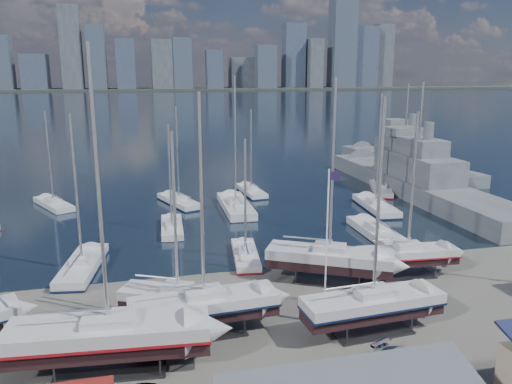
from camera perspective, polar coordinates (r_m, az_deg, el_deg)
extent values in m
plane|color=#605E59|center=(37.83, 1.97, -14.50)|extent=(1400.00, 1400.00, 0.00)
cube|color=#19243B|center=(342.80, -12.31, 9.99)|extent=(1400.00, 600.00, 0.40)
cube|color=#2D332D|center=(602.51, -13.05, 11.36)|extent=(1400.00, 80.00, 2.20)
cube|color=#3D4756|center=(609.31, -27.01, 13.05)|extent=(19.55, 21.83, 55.97)
cube|color=#475166|center=(609.41, -23.91, 12.46)|extent=(26.03, 30.49, 37.14)
cube|color=#595E66|center=(593.08, -20.38, 15.21)|extent=(21.60, 16.58, 87.63)
cube|color=#3D4756|center=(591.99, -17.75, 14.44)|extent=(19.42, 28.42, 67.60)
cube|color=#475166|center=(593.95, -14.68, 13.97)|extent=(20.24, 23.80, 54.09)
cube|color=#595E66|center=(591.69, -10.61, 14.17)|extent=(24.62, 19.72, 54.00)
cube|color=#3D4756|center=(591.63, -8.42, 14.34)|extent=(20.75, 17.93, 55.97)
cube|color=#475166|center=(594.47, -4.78, 13.81)|extent=(18.36, 16.25, 43.03)
cube|color=#595E66|center=(619.65, -1.66, 13.48)|extent=(28.49, 22.03, 35.69)
cube|color=#3D4756|center=(608.32, 1.11, 14.12)|extent=(23.34, 17.87, 49.11)
cube|color=#475166|center=(633.93, 4.32, 15.27)|extent=(25.35, 19.79, 75.95)
cube|color=#595E66|center=(635.11, 6.57, 14.39)|extent=(17.00, 27.45, 57.67)
cube|color=#3D4756|center=(649.64, 9.84, 16.40)|extent=(29.28, 24.05, 106.04)
cube|color=#475166|center=(670.67, 12.05, 14.85)|extent=(30.82, 28.37, 74.41)
cube|color=#595E66|center=(685.64, 14.32, 14.82)|extent=(21.74, 17.03, 77.48)
cube|color=#2D2D33|center=(33.65, -16.17, -18.73)|extent=(6.85, 3.61, 0.16)
cube|color=black|center=(32.84, -16.36, -16.35)|extent=(12.22, 3.93, 0.96)
cube|color=#B8B9BD|center=(32.39, -16.47, -14.87)|extent=(12.27, 4.43, 0.96)
cube|color=maroon|center=(32.59, -16.42, -15.55)|extent=(12.39, 4.47, 0.19)
cube|color=#B8B9BD|center=(32.06, -16.56, -13.71)|extent=(3.17, 2.28, 0.50)
cylinder|color=#B2B2B7|center=(29.42, -17.56, 0.10)|extent=(0.22, 0.22, 16.22)
cube|color=#2D2D33|center=(37.89, -8.80, -14.48)|extent=(5.11, 3.97, 0.16)
cube|color=black|center=(37.23, -8.88, -12.49)|extent=(8.46, 5.55, 0.68)
cube|color=#B8B9BD|center=(36.95, -8.92, -11.55)|extent=(8.62, 5.87, 0.68)
cube|color=#B8B9BD|center=(36.70, -8.95, -10.71)|extent=(2.52, 2.21, 0.50)
cylinder|color=#B2B2B7|center=(34.86, -9.27, -2.49)|extent=(0.22, 0.22, 11.41)
cube|color=#2D2D33|center=(36.34, -5.86, -15.67)|extent=(5.78, 2.95, 0.16)
cube|color=black|center=(35.62, -5.92, -13.52)|extent=(10.35, 3.12, 0.82)
cube|color=#B8B9BD|center=(35.27, -5.95, -12.33)|extent=(10.38, 3.55, 0.82)
cube|color=#0B183A|center=(35.43, -5.94, -12.88)|extent=(10.48, 3.58, 0.16)
cube|color=#B8B9BD|center=(34.99, -5.98, -11.36)|extent=(2.66, 1.89, 0.50)
cylinder|color=#B2B2B7|center=(32.79, -6.26, -0.74)|extent=(0.22, 0.22, 13.78)
cube|color=#2D2D33|center=(44.63, 8.30, -10.02)|extent=(6.49, 5.23, 0.16)
cube|color=black|center=(44.04, 8.36, -8.17)|extent=(10.65, 7.44, 0.86)
cube|color=#B8B9BD|center=(43.74, 8.40, -7.12)|extent=(10.86, 7.84, 0.86)
cube|color=#B8B9BD|center=(43.51, 8.43, -6.28)|extent=(3.23, 2.88, 0.50)
cylinder|color=#B2B2B7|center=(41.71, 8.76, 2.83)|extent=(0.22, 0.22, 14.51)
cube|color=#2D2D33|center=(37.25, 13.03, -15.19)|extent=(5.67, 2.89, 0.16)
cube|color=black|center=(36.56, 13.15, -13.09)|extent=(10.15, 3.06, 0.80)
cube|color=#B8B9BD|center=(36.22, 13.22, -11.96)|extent=(10.18, 3.48, 0.80)
cube|color=#0B183A|center=(36.37, 13.19, -12.48)|extent=(10.28, 3.51, 0.16)
cube|color=#B8B9BD|center=(35.95, 13.28, -11.02)|extent=(2.61, 1.85, 0.50)
cylinder|color=#B2B2B7|center=(33.84, 13.86, -0.90)|extent=(0.22, 0.22, 13.52)
cube|color=#2D2D33|center=(47.41, 16.78, -9.04)|extent=(5.05, 2.61, 0.16)
cube|color=black|center=(46.89, 16.90, -7.37)|extent=(9.03, 2.80, 0.71)
cube|color=#B8B9BD|center=(46.65, 16.96, -6.55)|extent=(9.06, 3.17, 0.71)
cube|color=maroon|center=(46.76, 16.93, -6.93)|extent=(9.15, 3.20, 0.14)
cube|color=#B8B9BD|center=(46.45, 17.01, -5.85)|extent=(2.33, 1.66, 0.50)
cylinder|color=#B2B2B7|center=(44.96, 17.50, 1.11)|extent=(0.22, 0.22, 12.01)
cube|color=black|center=(73.40, -22.08, -1.81)|extent=(6.06, 8.99, 0.72)
cube|color=#B8B9BD|center=(73.22, -22.13, -1.27)|extent=(6.40, 9.17, 0.72)
cube|color=#B8B9BD|center=(73.08, -22.17, -0.80)|extent=(2.38, 2.70, 0.50)
cylinder|color=#B2B2B7|center=(71.99, -22.58, 3.71)|extent=(0.22, 0.22, 12.18)
cube|color=black|center=(49.30, -19.15, -8.78)|extent=(3.82, 10.20, 0.80)
cube|color=#B8B9BD|center=(49.01, -19.22, -7.92)|extent=(4.24, 10.27, 0.80)
cube|color=#0B183A|center=(49.14, -19.19, -8.32)|extent=(4.28, 10.37, 0.16)
cube|color=#B8B9BD|center=(48.79, -19.28, -7.21)|extent=(2.03, 2.71, 0.50)
cylinder|color=#B2B2B7|center=(47.01, -19.88, 0.22)|extent=(0.22, 0.22, 13.45)
cube|color=black|center=(58.77, -9.56, -4.60)|extent=(2.51, 8.63, 0.68)
cube|color=#B8B9BD|center=(58.57, -9.58, -3.96)|extent=(2.86, 8.65, 0.68)
cube|color=#B8B9BD|center=(58.40, -9.60, -3.41)|extent=(1.55, 2.21, 0.50)
cylinder|color=#B2B2B7|center=(57.08, -9.81, 1.90)|extent=(0.22, 0.22, 11.52)
cube|color=black|center=(70.26, -8.76, -1.63)|extent=(5.26, 9.62, 0.75)
cube|color=#B8B9BD|center=(70.07, -8.78, -1.03)|extent=(5.63, 9.76, 0.75)
cube|color=#0B183A|center=(70.16, -8.77, -1.31)|extent=(5.69, 9.85, 0.15)
cube|color=#B8B9BD|center=(69.92, -8.80, -0.53)|extent=(2.28, 2.75, 0.50)
cylinder|color=#B2B2B7|center=(68.74, -8.98, 4.41)|extent=(0.22, 0.22, 12.71)
cube|color=black|center=(49.41, -1.20, -7.89)|extent=(2.98, 8.37, 0.65)
cube|color=#B8B9BD|center=(49.18, -1.21, -7.18)|extent=(3.32, 8.41, 0.65)
cube|color=maroon|center=(49.28, -1.21, -7.51)|extent=(3.36, 8.50, 0.13)
cube|color=#B8B9BD|center=(48.98, -1.21, -6.55)|extent=(1.63, 2.21, 0.50)
cylinder|color=#B2B2B7|center=(47.45, -1.24, -0.54)|extent=(0.22, 0.22, 11.05)
cube|color=black|center=(66.64, -2.32, -2.38)|extent=(3.20, 12.20, 0.97)
cube|color=#B8B9BD|center=(66.38, -2.33, -1.57)|extent=(3.71, 12.22, 0.97)
cube|color=#B8B9BD|center=(66.20, -2.33, -0.96)|extent=(2.12, 3.08, 0.50)
cylinder|color=#B2B2B7|center=(64.71, -2.40, 5.87)|extent=(0.22, 0.22, 16.38)
cube|color=black|center=(75.66, -0.56, -0.38)|extent=(2.81, 8.97, 0.71)
cube|color=#B8B9BD|center=(75.50, -0.56, 0.14)|extent=(3.18, 9.00, 0.71)
cube|color=#0B183A|center=(75.57, -0.56, -0.10)|extent=(3.21, 9.09, 0.14)
cube|color=#B8B9BD|center=(75.36, -0.56, 0.59)|extent=(1.66, 2.32, 0.50)
cylinder|color=#B2B2B7|center=(74.32, -0.57, 4.89)|extent=(0.22, 0.22, 11.92)
cube|color=black|center=(57.71, 13.55, -5.19)|extent=(2.74, 10.47, 0.83)
cube|color=#B8B9BD|center=(57.46, 13.59, -4.40)|extent=(3.18, 10.48, 0.83)
cube|color=#B8B9BD|center=(57.27, 13.63, -3.76)|extent=(1.81, 2.65, 0.50)
cylinder|color=#B2B2B7|center=(55.71, 14.01, 2.92)|extent=(0.22, 0.22, 14.05)
cube|color=black|center=(68.85, 13.48, -2.19)|extent=(3.54, 10.78, 0.85)
cube|color=#B8B9BD|center=(68.63, 13.51, -1.50)|extent=(3.98, 10.82, 0.85)
cube|color=#0B183A|center=(68.73, 13.50, -1.82)|extent=(4.02, 10.93, 0.17)
cube|color=#B8B9BD|center=(68.47, 13.55, -0.96)|extent=(2.03, 2.81, 0.50)
cylinder|color=#B2B2B7|center=(67.15, 13.86, 4.75)|extent=(0.22, 0.22, 14.29)
cube|color=black|center=(79.23, 14.03, -0.18)|extent=(5.78, 9.92, 0.78)
cube|color=#B8B9BD|center=(79.06, 14.07, 0.37)|extent=(6.16, 10.08, 0.78)
cube|color=maroon|center=(79.14, 14.05, 0.12)|extent=(6.22, 10.18, 0.16)
cube|color=#B8B9BD|center=(78.92, 14.09, 0.82)|extent=(2.43, 2.87, 0.50)
cylinder|color=#B2B2B7|center=(77.85, 14.35, 5.38)|extent=(0.22, 0.22, 13.17)
cube|color=slate|center=(79.04, 17.73, 0.09)|extent=(7.77, 46.43, 4.17)
cube|color=slate|center=(78.29, 17.93, 2.86)|extent=(6.06, 16.28, 3.60)
cube|color=slate|center=(77.84, 18.09, 5.03)|extent=(4.52, 9.31, 2.40)
cube|color=slate|center=(81.60, 16.50, 6.70)|extent=(5.23, 4.68, 1.20)
cylinder|color=#B2B2B7|center=(77.33, 18.37, 8.85)|extent=(0.30, 0.30, 8.00)
cube|color=slate|center=(99.73, 16.45, 2.77)|extent=(9.27, 38.38, 3.42)
cube|color=slate|center=(99.19, 16.58, 4.77)|extent=(5.97, 13.66, 3.60)
cube|color=slate|center=(98.82, 16.70, 6.48)|extent=(4.28, 7.88, 2.40)
cube|color=slate|center=(101.76, 15.53, 7.70)|extent=(4.56, 4.15, 1.20)
cylinder|color=#B2B2B7|center=(98.39, 16.90, 9.49)|extent=(0.30, 0.30, 8.00)
imported|color=gray|center=(32.73, 17.12, -18.53)|extent=(3.57, 5.09, 1.37)
cylinder|color=white|center=(38.62, 8.09, -5.29)|extent=(0.12, 0.12, 10.83)
cube|color=#20123A|center=(37.54, 8.97, 1.84)|extent=(0.90, 0.05, 0.63)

